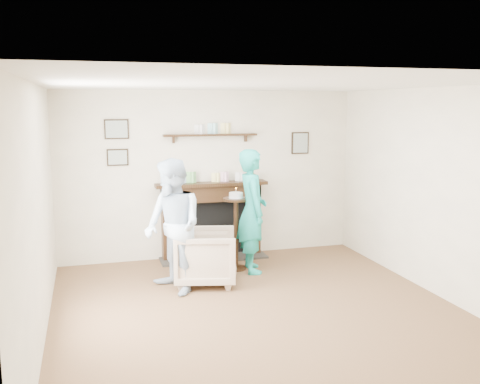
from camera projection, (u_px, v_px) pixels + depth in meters
name	position (u px, v px, depth m)	size (l,w,h in m)	color
ground	(262.00, 315.00, 5.88)	(5.00, 5.00, 0.00)	brown
room_shell	(244.00, 162.00, 6.27)	(4.54, 5.02, 2.52)	white
armchair	(206.00, 283.00, 6.95)	(0.75, 0.78, 0.71)	#BDA88C
man	(174.00, 292.00, 6.62)	(0.81, 0.63, 1.66)	#CBE0FF
woman	(252.00, 271.00, 7.46)	(0.62, 0.41, 1.70)	#20BA9F
pedestal_table	(236.00, 219.00, 7.43)	(0.36, 0.36, 1.16)	black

